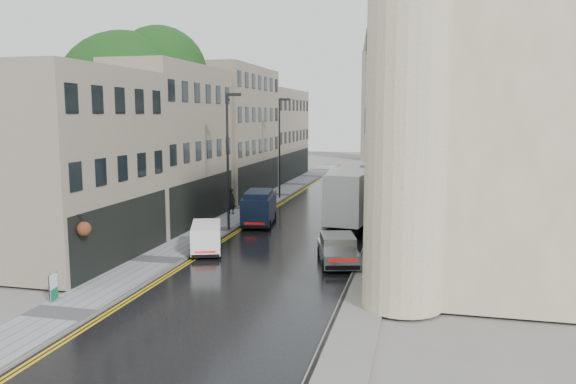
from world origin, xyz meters
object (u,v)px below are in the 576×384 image
at_px(navy_van, 243,211).
at_px(estate_sign, 53,287).
at_px(silver_hatchback, 325,256).
at_px(tree_far, 202,131).
at_px(cream_bus, 325,193).
at_px(lamp_post_near, 228,163).
at_px(white_lorry, 331,204).
at_px(pedestrian, 231,201).
at_px(lamp_post_far, 279,149).
at_px(tree_near, 127,126).
at_px(white_van, 192,243).

relative_size(navy_van, estate_sign, 4.61).
distance_m(silver_hatchback, navy_van, 11.52).
distance_m(tree_far, cream_bus, 13.75).
bearing_deg(estate_sign, lamp_post_near, 72.69).
distance_m(white_lorry, pedestrian, 10.11).
distance_m(tree_far, navy_van, 16.09).
distance_m(silver_hatchback, lamp_post_far, 24.45).
relative_size(silver_hatchback, lamp_post_far, 0.46).
distance_m(lamp_post_near, lamp_post_far, 14.65).
bearing_deg(pedestrian, tree_near, 55.33).
distance_m(white_lorry, silver_hatchback, 8.65).
bearing_deg(white_lorry, estate_sign, -113.52).
bearing_deg(estate_sign, tree_near, 99.78).
bearing_deg(lamp_post_far, pedestrian, -101.49).
distance_m(silver_hatchback, pedestrian, 16.80).
relative_size(tree_far, silver_hatchback, 3.02).
xyz_separation_m(pedestrian, lamp_post_far, (1.55, 9.00, 3.49)).
bearing_deg(lamp_post_near, white_van, -88.15).
bearing_deg(lamp_post_near, cream_bus, 61.95).
height_order(silver_hatchback, lamp_post_near, lamp_post_near).
xyz_separation_m(white_lorry, lamp_post_far, (-7.03, 14.26, 2.57)).
xyz_separation_m(tree_far, white_van, (7.90, -21.15, -5.38)).
relative_size(tree_far, estate_sign, 11.73).
height_order(silver_hatchback, lamp_post_far, lamp_post_far).
bearing_deg(white_van, lamp_post_near, 73.95).
distance_m(white_lorry, navy_van, 6.18).
bearing_deg(cream_bus, silver_hatchback, -85.82).
distance_m(tree_far, lamp_post_far, 7.41).
bearing_deg(white_van, navy_van, 68.64).
height_order(white_van, navy_van, navy_van).
xyz_separation_m(tree_far, navy_van, (8.11, -12.98, -4.96)).
distance_m(tree_near, estate_sign, 18.15).
xyz_separation_m(tree_far, cream_bus, (12.24, -3.99, -4.84)).
height_order(silver_hatchback, pedestrian, pedestrian).
relative_size(pedestrian, lamp_post_near, 0.23).
xyz_separation_m(white_lorry, silver_hatchback, (1.06, -8.50, -1.25)).
distance_m(tree_near, cream_bus, 16.41).
distance_m(tree_near, silver_hatchback, 19.00).
bearing_deg(white_van, silver_hatchback, -26.33).
bearing_deg(tree_near, lamp_post_near, -6.43).
height_order(tree_far, lamp_post_far, tree_far).
xyz_separation_m(white_van, pedestrian, (-2.27, 12.92, 0.27)).
bearing_deg(silver_hatchback, estate_sign, -159.68).
distance_m(white_van, lamp_post_near, 8.20).
distance_m(cream_bus, pedestrian, 7.85).
bearing_deg(lamp_post_far, navy_van, -87.85).
bearing_deg(navy_van, lamp_post_far, 85.08).
relative_size(tree_far, cream_bus, 1.24).
bearing_deg(silver_hatchback, tree_far, 109.90).
bearing_deg(tree_far, white_lorry, -43.48).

